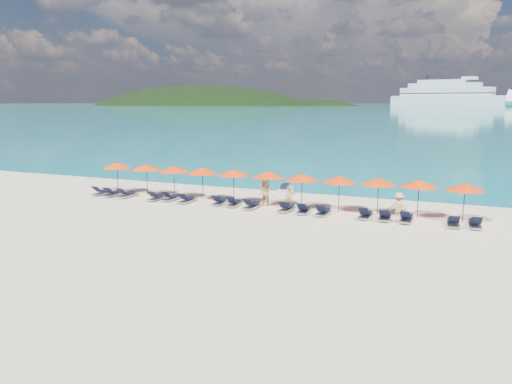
% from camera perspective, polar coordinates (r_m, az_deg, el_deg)
% --- Properties ---
extents(ground, '(1400.00, 1400.00, 0.00)m').
position_cam_1_polar(ground, '(27.97, -2.36, -3.45)').
color(ground, beige).
extents(sea, '(1600.00, 1300.00, 0.01)m').
position_cam_1_polar(sea, '(684.74, 21.89, 9.17)').
color(sea, '#1FA9B2').
rests_on(sea, ground).
extents(headland_main, '(374.00, 242.00, 126.50)m').
position_cam_1_polar(headland_main, '(646.37, -6.35, 6.44)').
color(headland_main, black).
rests_on(headland_main, ground).
extents(headland_small, '(162.00, 126.00, 85.50)m').
position_cam_1_polar(headland_small, '(607.93, 7.14, 6.45)').
color(headland_small, black).
rests_on(headland_small, ground).
extents(cruise_ship, '(150.72, 65.75, 41.80)m').
position_cam_1_polar(cruise_ship, '(605.59, 22.26, 10.10)').
color(cruise_ship, silver).
rests_on(cruise_ship, ground).
extents(jetski, '(1.07, 2.26, 0.78)m').
position_cam_1_polar(jetski, '(35.79, 3.33, 0.14)').
color(jetski, silver).
rests_on(jetski, ground).
extents(beachgoer_a, '(0.55, 0.37, 1.48)m').
position_cam_1_polar(beachgoer_a, '(30.99, 3.76, -0.69)').
color(beachgoer_a, tan).
rests_on(beachgoer_a, ground).
extents(beachgoer_b, '(1.01, 0.84, 1.80)m').
position_cam_1_polar(beachgoer_b, '(31.83, 0.99, -0.08)').
color(beachgoer_b, tan).
rests_on(beachgoer_b, ground).
extents(beachgoer_c, '(1.13, 0.62, 1.66)m').
position_cam_1_polar(beachgoer_c, '(28.95, 15.99, -1.69)').
color(beachgoer_c, tan).
rests_on(beachgoer_c, ground).
extents(umbrella_0, '(2.10, 2.10, 2.28)m').
position_cam_1_polar(umbrella_0, '(37.97, -15.61, 2.96)').
color(umbrella_0, black).
rests_on(umbrella_0, ground).
extents(umbrella_1, '(2.10, 2.10, 2.28)m').
position_cam_1_polar(umbrella_1, '(36.54, -12.41, 2.82)').
color(umbrella_1, black).
rests_on(umbrella_1, ground).
extents(umbrella_2, '(2.10, 2.10, 2.28)m').
position_cam_1_polar(umbrella_2, '(35.06, -9.39, 2.61)').
color(umbrella_2, black).
rests_on(umbrella_2, ground).
extents(umbrella_3, '(2.10, 2.10, 2.28)m').
position_cam_1_polar(umbrella_3, '(34.01, -6.13, 2.45)').
color(umbrella_3, black).
rests_on(umbrella_3, ground).
extents(umbrella_4, '(2.10, 2.10, 2.28)m').
position_cam_1_polar(umbrella_4, '(32.99, -2.58, 2.26)').
color(umbrella_4, black).
rests_on(umbrella_4, ground).
extents(umbrella_5, '(2.10, 2.10, 2.28)m').
position_cam_1_polar(umbrella_5, '(32.12, 1.43, 2.04)').
color(umbrella_5, black).
rests_on(umbrella_5, ground).
extents(umbrella_6, '(2.10, 2.10, 2.28)m').
position_cam_1_polar(umbrella_6, '(31.15, 5.29, 1.73)').
color(umbrella_6, black).
rests_on(umbrella_6, ground).
extents(umbrella_7, '(2.10, 2.10, 2.28)m').
position_cam_1_polar(umbrella_7, '(30.52, 9.52, 1.45)').
color(umbrella_7, black).
rests_on(umbrella_7, ground).
extents(umbrella_8, '(2.10, 2.10, 2.28)m').
position_cam_1_polar(umbrella_8, '(30.23, 13.84, 1.20)').
color(umbrella_8, black).
rests_on(umbrella_8, ground).
extents(umbrella_9, '(2.10, 2.10, 2.28)m').
position_cam_1_polar(umbrella_9, '(30.06, 18.14, 0.94)').
color(umbrella_9, black).
rests_on(umbrella_9, ground).
extents(umbrella_10, '(2.10, 2.10, 2.28)m').
position_cam_1_polar(umbrella_10, '(29.77, 22.79, 0.55)').
color(umbrella_10, black).
rests_on(umbrella_10, ground).
extents(lounger_0, '(0.64, 1.71, 0.66)m').
position_cam_1_polar(lounger_0, '(37.47, -17.23, 0.02)').
color(lounger_0, silver).
rests_on(lounger_0, ground).
extents(lounger_1, '(0.70, 1.73, 0.66)m').
position_cam_1_polar(lounger_1, '(36.70, -16.04, -0.13)').
color(lounger_1, silver).
rests_on(lounger_1, ground).
extents(lounger_2, '(0.75, 1.74, 0.66)m').
position_cam_1_polar(lounger_2, '(36.03, -14.51, -0.24)').
color(lounger_2, silver).
rests_on(lounger_2, ground).
extents(lounger_3, '(0.64, 1.71, 0.66)m').
position_cam_1_polar(lounger_3, '(34.56, -11.31, -0.56)').
color(lounger_3, silver).
rests_on(lounger_3, ground).
extents(lounger_4, '(0.70, 1.73, 0.66)m').
position_cam_1_polar(lounger_4, '(34.27, -9.70, -0.60)').
color(lounger_4, silver).
rests_on(lounger_4, ground).
extents(lounger_5, '(0.66, 1.71, 0.66)m').
position_cam_1_polar(lounger_5, '(33.40, -7.91, -0.83)').
color(lounger_5, silver).
rests_on(lounger_5, ground).
extents(lounger_6, '(0.77, 1.75, 0.66)m').
position_cam_1_polar(lounger_6, '(32.55, -4.19, -1.06)').
color(lounger_6, silver).
rests_on(lounger_6, ground).
extents(lounger_7, '(0.77, 1.75, 0.66)m').
position_cam_1_polar(lounger_7, '(32.03, -2.54, -1.23)').
color(lounger_7, silver).
rests_on(lounger_7, ground).
extents(lounger_8, '(0.68, 1.72, 0.66)m').
position_cam_1_polar(lounger_8, '(31.28, -0.50, -1.50)').
color(lounger_8, silver).
rests_on(lounger_8, ground).
extents(lounger_9, '(0.73, 1.74, 0.66)m').
position_cam_1_polar(lounger_9, '(30.55, 3.50, -1.81)').
color(lounger_9, silver).
rests_on(lounger_9, ground).
extents(lounger_10, '(0.76, 1.75, 0.66)m').
position_cam_1_polar(lounger_10, '(30.15, 5.46, -2.01)').
color(lounger_10, silver).
rests_on(lounger_10, ground).
extents(lounger_11, '(0.66, 1.72, 0.66)m').
position_cam_1_polar(lounger_11, '(29.79, 7.67, -2.21)').
color(lounger_11, silver).
rests_on(lounger_11, ground).
extents(lounger_12, '(0.70, 1.73, 0.66)m').
position_cam_1_polar(lounger_12, '(29.44, 12.41, -2.51)').
color(lounger_12, silver).
rests_on(lounger_12, ground).
extents(lounger_13, '(0.72, 1.73, 0.66)m').
position_cam_1_polar(lounger_13, '(29.26, 14.51, -2.68)').
color(lounger_13, silver).
rests_on(lounger_13, ground).
extents(lounger_14, '(0.66, 1.71, 0.66)m').
position_cam_1_polar(lounger_14, '(29.12, 16.80, -2.86)').
color(lounger_14, silver).
rests_on(lounger_14, ground).
extents(lounger_15, '(0.72, 1.74, 0.66)m').
position_cam_1_polar(lounger_15, '(28.95, 21.62, -3.24)').
color(lounger_15, silver).
rests_on(lounger_15, ground).
extents(lounger_16, '(0.73, 1.74, 0.66)m').
position_cam_1_polar(lounger_16, '(29.11, 23.75, -3.31)').
color(lounger_16, silver).
rests_on(lounger_16, ground).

